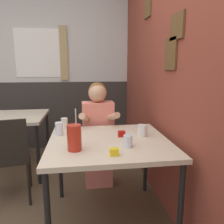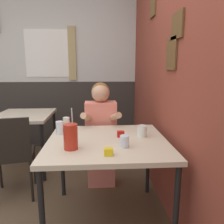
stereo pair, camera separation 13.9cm
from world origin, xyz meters
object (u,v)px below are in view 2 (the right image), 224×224
Objects in this scene: cocktail_pitcher at (71,137)px; main_table at (107,147)px; background_table at (24,121)px; person_seated at (101,133)px; chair_near_window at (11,151)px.

main_table is at bearing 34.75° from cocktail_pitcher.
main_table and background_table have the same top height.
person_seated reaches higher than background_table.
main_table is 1.03m from chair_near_window.
main_table is at bearing -85.90° from person_seated.
chair_near_window is at bearing -82.73° from background_table.
main_table is 0.83× the size of person_seated.
main_table is 1.12× the size of chair_near_window.
main_table is 0.63m from person_seated.
main_table is 1.22× the size of background_table.
background_table is (-1.03, 1.09, -0.02)m from main_table.
person_seated is (0.98, -0.47, -0.04)m from background_table.
cocktail_pitcher is (0.67, -0.58, 0.32)m from chair_near_window.
person_seated reaches higher than cocktail_pitcher.
background_table is at bearing 133.24° from main_table.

